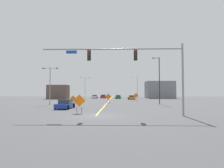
% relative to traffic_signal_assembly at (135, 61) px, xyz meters
% --- Properties ---
extents(ground, '(169.09, 169.09, 0.00)m').
position_rel_traffic_signal_assembly_xyz_m(ground, '(-3.97, 0.01, -5.52)').
color(ground, '#444447').
extents(road_centre_stripe, '(0.16, 93.94, 0.01)m').
position_rel_traffic_signal_assembly_xyz_m(road_centre_stripe, '(-3.97, 46.98, -5.51)').
color(road_centre_stripe, yellow).
rests_on(road_centre_stripe, ground).
extents(traffic_signal_assembly, '(14.33, 0.44, 7.31)m').
position_rel_traffic_signal_assembly_xyz_m(traffic_signal_assembly, '(0.00, 0.00, 0.00)').
color(traffic_signal_assembly, gray).
rests_on(traffic_signal_assembly, ground).
extents(street_lamp_far_left, '(1.50, 0.24, 9.26)m').
position_rel_traffic_signal_assembly_xyz_m(street_lamp_far_left, '(6.47, 18.38, -0.50)').
color(street_lamp_far_left, black).
rests_on(street_lamp_far_left, ground).
extents(street_lamp_mid_left, '(4.14, 0.24, 8.41)m').
position_rel_traffic_signal_assembly_xyz_m(street_lamp_mid_left, '(-14.94, 59.04, -0.51)').
color(street_lamp_mid_left, gray).
rests_on(street_lamp_mid_left, ground).
extents(street_lamp_far_right, '(3.06, 0.24, 7.09)m').
position_rel_traffic_signal_assembly_xyz_m(street_lamp_far_right, '(-14.60, 16.68, -1.28)').
color(street_lamp_far_right, gray).
rests_on(street_lamp_far_right, ground).
extents(street_lamp_mid_right, '(2.12, 0.24, 8.86)m').
position_rel_traffic_signal_assembly_xyz_m(street_lamp_mid_right, '(6.60, 59.87, -0.64)').
color(street_lamp_mid_right, gray).
rests_on(street_lamp_mid_right, ground).
extents(construction_sign_median_near, '(1.33, 0.05, 2.14)m').
position_rel_traffic_signal_assembly_xyz_m(construction_sign_median_near, '(3.28, 31.70, -4.15)').
color(construction_sign_median_near, orange).
rests_on(construction_sign_median_near, ground).
extents(construction_sign_left_shoulder, '(1.13, 0.22, 1.76)m').
position_rel_traffic_signal_assembly_xyz_m(construction_sign_left_shoulder, '(-10.00, 16.02, -4.42)').
color(construction_sign_left_shoulder, orange).
rests_on(construction_sign_left_shoulder, ground).
extents(construction_sign_right_lane, '(1.33, 0.10, 2.04)m').
position_rel_traffic_signal_assembly_xyz_m(construction_sign_right_lane, '(-3.70, 22.24, -4.23)').
color(construction_sign_right_lane, orange).
rests_on(construction_sign_right_lane, ground).
extents(construction_sign_median_far, '(1.39, 0.25, 2.11)m').
position_rel_traffic_signal_assembly_xyz_m(construction_sign_median_far, '(-6.12, 2.26, -4.19)').
color(construction_sign_median_far, orange).
rests_on(construction_sign_median_far, ground).
extents(car_green_approaching, '(2.10, 4.14, 1.31)m').
position_rel_traffic_signal_assembly_xyz_m(car_green_approaching, '(-1.37, 49.01, -4.88)').
color(car_green_approaching, '#196B38').
rests_on(car_green_approaching, ground).
extents(car_blue_passing, '(2.12, 4.43, 1.34)m').
position_rel_traffic_signal_assembly_xyz_m(car_blue_passing, '(-9.34, 8.24, -4.91)').
color(car_blue_passing, '#1E389E').
rests_on(car_blue_passing, ground).
extents(car_white_far, '(2.19, 4.63, 1.29)m').
position_rel_traffic_signal_assembly_xyz_m(car_white_far, '(-10.22, 53.08, -4.92)').
color(car_white_far, white).
rests_on(car_white_far, ground).
extents(car_red_mid, '(2.25, 4.43, 1.36)m').
position_rel_traffic_signal_assembly_xyz_m(car_red_mid, '(-7.11, 55.03, -4.89)').
color(car_red_mid, red).
rests_on(car_red_mid, ground).
extents(car_orange_distant, '(2.16, 3.86, 1.33)m').
position_rel_traffic_signal_assembly_xyz_m(car_orange_distant, '(2.85, 41.80, -4.89)').
color(car_orange_distant, orange).
rests_on(car_orange_distant, ground).
extents(roadside_building_east, '(10.41, 7.56, 6.45)m').
position_rel_traffic_signal_assembly_xyz_m(roadside_building_east, '(14.58, 53.95, -2.30)').
color(roadside_building_east, gray).
rests_on(roadside_building_east, ground).
extents(roadside_building_west, '(6.78, 5.00, 4.83)m').
position_rel_traffic_signal_assembly_xyz_m(roadside_building_west, '(-22.23, 46.60, -3.10)').
color(roadside_building_west, brown).
rests_on(roadside_building_west, ground).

